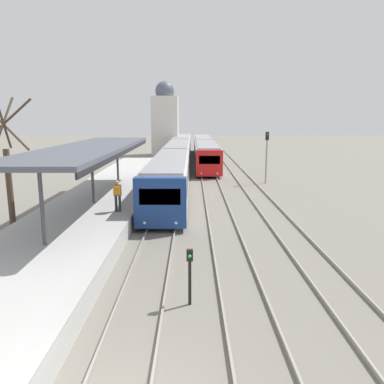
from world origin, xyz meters
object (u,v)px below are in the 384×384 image
at_px(signal_post_near, 189,271).
at_px(signal_mast_far, 266,151).
at_px(train_near, 178,154).
at_px(train_far, 204,149).
at_px(person_on_platform, 117,193).

height_order(signal_post_near, signal_mast_far, signal_mast_far).
xyz_separation_m(train_near, train_far, (3.23, 8.50, -0.05)).
bearing_deg(train_near, person_on_platform, -95.69).
bearing_deg(train_far, signal_post_near, -92.44).
relative_size(train_near, signal_post_near, 27.06).
bearing_deg(signal_mast_far, train_far, 104.99).
bearing_deg(signal_mast_far, signal_post_near, -106.72).
distance_m(person_on_platform, train_far, 32.29).
xyz_separation_m(train_near, signal_mast_far, (8.12, -9.75, 1.24)).
xyz_separation_m(person_on_platform, train_near, (2.32, 23.31, -0.20)).
xyz_separation_m(person_on_platform, signal_mast_far, (10.44, 13.56, 1.04)).
xyz_separation_m(person_on_platform, train_far, (5.56, 31.81, -0.25)).
bearing_deg(train_near, signal_mast_far, -50.20).
height_order(train_near, train_far, train_near).
xyz_separation_m(train_near, signal_post_near, (1.52, -31.73, -0.52)).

